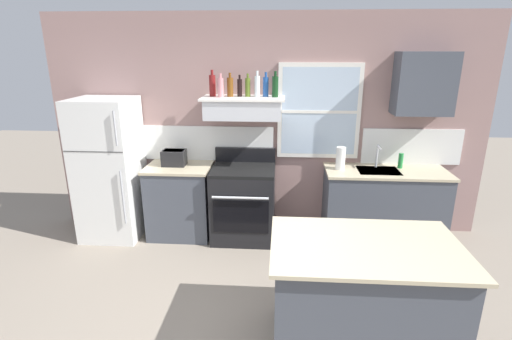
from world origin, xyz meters
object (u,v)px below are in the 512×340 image
at_px(bottle_rose_pink, 221,87).
at_px(kitchen_island, 362,297).
at_px(refrigerator, 109,169).
at_px(bottle_amber_wine, 230,87).
at_px(toaster, 174,158).
at_px(bottle_red_label_wine, 212,85).
at_px(bottle_dark_green_wine, 275,86).
at_px(paper_towel_roll, 341,158).
at_px(bottle_balsamic_dark, 240,87).
at_px(stove_range, 244,202).
at_px(bottle_clear_tall, 257,86).
at_px(dish_soap_bottle, 401,161).
at_px(bottle_blue_liqueur, 266,86).
at_px(bottle_olive_oil_square, 248,87).

distance_m(bottle_rose_pink, kitchen_island, 2.69).
xyz_separation_m(refrigerator, bottle_amber_wine, (1.50, 0.14, 0.99)).
height_order(toaster, bottle_rose_pink, bottle_rose_pink).
relative_size(refrigerator, toaster, 5.83).
height_order(bottle_red_label_wine, bottle_dark_green_wine, bottle_red_label_wine).
distance_m(refrigerator, paper_towel_roll, 2.81).
distance_m(bottle_red_label_wine, bottle_amber_wine, 0.21).
bearing_deg(kitchen_island, bottle_rose_pink, 125.86).
xyz_separation_m(toaster, bottle_balsamic_dark, (0.81, 0.07, 0.84)).
distance_m(stove_range, bottle_dark_green_wine, 1.45).
height_order(bottle_red_label_wine, bottle_clear_tall, bottle_red_label_wine).
bearing_deg(refrigerator, bottle_red_label_wine, 6.87).
bearing_deg(kitchen_island, stove_range, 121.05).
xyz_separation_m(bottle_amber_wine, dish_soap_bottle, (2.03, 0.03, -0.86)).
xyz_separation_m(paper_towel_roll, dish_soap_bottle, (0.73, 0.10, -0.04)).
relative_size(toaster, paper_towel_roll, 1.10).
xyz_separation_m(bottle_dark_green_wine, paper_towel_roll, (0.79, -0.07, -0.82)).
bearing_deg(bottle_balsamic_dark, bottle_blue_liqueur, 2.02).
height_order(bottle_rose_pink, bottle_balsamic_dark, bottle_rose_pink).
bearing_deg(bottle_amber_wine, bottle_rose_pink, -148.67).
xyz_separation_m(bottle_olive_oil_square, kitchen_island, (1.04, -1.95, -1.40)).
relative_size(bottle_rose_pink, bottle_amber_wine, 0.99).
bearing_deg(bottle_clear_tall, refrigerator, -175.45).
bearing_deg(bottle_rose_pink, kitchen_island, -54.14).
xyz_separation_m(refrigerator, bottle_red_label_wine, (1.29, 0.15, 1.01)).
height_order(bottle_amber_wine, bottle_dark_green_wine, bottle_dark_green_wine).
bearing_deg(bottle_red_label_wine, bottle_amber_wine, -5.35).
bearing_deg(bottle_dark_green_wine, bottle_clear_tall, 175.20).
height_order(dish_soap_bottle, kitchen_island, dish_soap_bottle).
bearing_deg(bottle_red_label_wine, toaster, -171.63).
bearing_deg(stove_range, refrigerator, -179.20).
distance_m(dish_soap_bottle, kitchen_island, 2.17).
bearing_deg(paper_towel_roll, bottle_amber_wine, 176.72).
relative_size(bottle_olive_oil_square, bottle_blue_liqueur, 0.94).
distance_m(stove_range, dish_soap_bottle, 1.96).
xyz_separation_m(bottle_clear_tall, bottle_dark_green_wine, (0.21, -0.02, -0.00)).
xyz_separation_m(stove_range, bottle_clear_tall, (0.16, 0.12, 1.40)).
bearing_deg(kitchen_island, toaster, 136.10).
relative_size(stove_range, bottle_rose_pink, 4.05).
relative_size(toaster, dish_soap_bottle, 1.65).
relative_size(refrigerator, bottle_blue_liqueur, 6.22).
relative_size(stove_range, paper_towel_roll, 4.04).
relative_size(bottle_red_label_wine, paper_towel_roll, 1.12).
relative_size(bottle_clear_tall, paper_towel_roll, 1.09).
bearing_deg(dish_soap_bottle, paper_towel_roll, -172.17).
xyz_separation_m(bottle_balsamic_dark, bottle_olive_oil_square, (0.09, 0.01, 0.01)).
xyz_separation_m(refrigerator, paper_towel_roll, (2.80, 0.06, 0.18)).
bearing_deg(refrigerator, bottle_amber_wine, 5.16).
xyz_separation_m(bottle_clear_tall, kitchen_island, (0.93, -1.93, -1.41)).
bearing_deg(bottle_rose_pink, bottle_dark_green_wine, 4.90).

